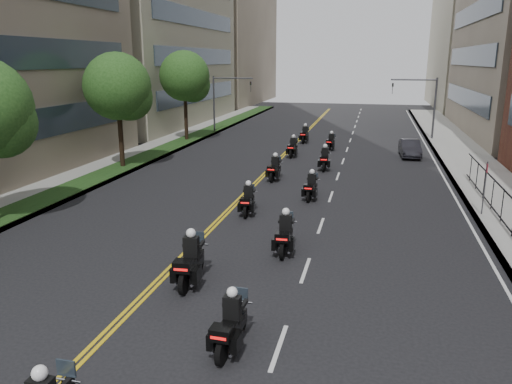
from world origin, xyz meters
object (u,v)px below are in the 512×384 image
at_px(parked_sedan, 410,148).
at_px(motorcycle_5, 311,188).
at_px(motorcycle_2, 191,263).
at_px(motorcycle_9, 331,142).
at_px(motorcycle_8, 293,148).
at_px(motorcycle_3, 285,235).
at_px(motorcycle_4, 248,201).
at_px(motorcycle_6, 275,169).
at_px(motorcycle_7, 325,160).
at_px(motorcycle_10, 305,135).
at_px(motorcycle_1, 231,326).

bearing_deg(parked_sedan, motorcycle_5, -116.20).
xyz_separation_m(motorcycle_2, motorcycle_9, (2.23, 26.47, -0.13)).
bearing_deg(motorcycle_8, motorcycle_3, -79.31).
bearing_deg(motorcycle_4, motorcycle_5, 47.24).
height_order(motorcycle_6, motorcycle_7, motorcycle_7).
bearing_deg(motorcycle_8, motorcycle_7, -53.13).
relative_size(motorcycle_7, parked_sedan, 0.60).
relative_size(motorcycle_3, motorcycle_10, 1.02).
relative_size(motorcycle_2, parked_sedan, 0.64).
bearing_deg(motorcycle_1, parked_sedan, 80.68).
xyz_separation_m(motorcycle_3, motorcycle_7, (-0.03, 15.27, 0.00)).
height_order(motorcycle_6, motorcycle_10, motorcycle_10).
bearing_deg(motorcycle_9, parked_sedan, -7.86).
height_order(motorcycle_4, motorcycle_5, motorcycle_4).
distance_m(motorcycle_8, motorcycle_9, 4.48).
distance_m(motorcycle_6, parked_sedan, 13.02).
bearing_deg(motorcycle_5, motorcycle_3, -86.29).
bearing_deg(motorcycle_3, motorcycle_5, 87.27).
relative_size(motorcycle_3, motorcycle_9, 1.13).
height_order(motorcycle_7, parked_sedan, motorcycle_7).
distance_m(motorcycle_5, motorcycle_7, 7.52).
distance_m(motorcycle_6, motorcycle_10, 14.65).
xyz_separation_m(motorcycle_1, motorcycle_2, (-2.35, 3.40, 0.08)).
xyz_separation_m(motorcycle_4, motorcycle_5, (2.60, 3.32, -0.01)).
bearing_deg(motorcycle_6, motorcycle_5, -51.58).
height_order(motorcycle_2, motorcycle_3, motorcycle_2).
bearing_deg(motorcycle_8, motorcycle_6, -86.66).
bearing_deg(motorcycle_5, motorcycle_9, 95.03).
xyz_separation_m(motorcycle_3, parked_sedan, (5.81, 21.44, -0.04)).
height_order(motorcycle_2, motorcycle_4, motorcycle_2).
xyz_separation_m(motorcycle_5, parked_sedan, (5.79, 13.69, 0.01)).
height_order(motorcycle_3, motorcycle_7, motorcycle_7).
distance_m(motorcycle_3, motorcycle_5, 7.75).
xyz_separation_m(motorcycle_6, motorcycle_10, (-0.18, 14.64, 0.00)).
distance_m(motorcycle_3, motorcycle_6, 11.89).
height_order(motorcycle_3, motorcycle_10, motorcycle_3).
distance_m(motorcycle_6, motorcycle_7, 4.55).
bearing_deg(motorcycle_6, motorcycle_9, 81.14).
relative_size(motorcycle_5, parked_sedan, 0.55).
bearing_deg(parked_sedan, motorcycle_2, -111.81).
height_order(motorcycle_2, parked_sedan, motorcycle_2).
bearing_deg(motorcycle_6, motorcycle_2, -86.29).
relative_size(motorcycle_5, motorcycle_6, 0.95).
xyz_separation_m(motorcycle_5, motorcycle_10, (-2.91, 18.48, 0.04)).
distance_m(motorcycle_1, parked_sedan, 28.90).
bearing_deg(motorcycle_10, motorcycle_2, -86.18).
distance_m(motorcycle_3, motorcycle_7, 15.27).
height_order(motorcycle_5, motorcycle_6, motorcycle_6).
relative_size(motorcycle_7, motorcycle_9, 1.13).
relative_size(motorcycle_3, motorcycle_8, 1.03).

